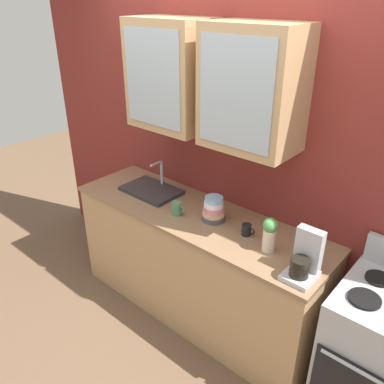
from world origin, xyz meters
name	(u,v)px	position (x,y,z in m)	size (l,w,h in m)	color
ground_plane	(196,309)	(0.00, 0.00, 0.00)	(10.00, 10.00, 0.00)	brown
back_wall_unit	(225,126)	(0.01, 0.31, 1.51)	(4.13, 0.48, 2.83)	maroon
counter	(196,264)	(0.00, 0.00, 0.46)	(2.07, 0.62, 0.92)	tan
stove_range	(378,360)	(1.39, 0.00, 0.47)	(0.56, 0.63, 1.10)	#ADAFB5
sink_faucet	(152,190)	(-0.51, 0.04, 0.94)	(0.46, 0.31, 0.24)	#2D2D30
bowl_stack	(214,210)	(0.15, 0.02, 1.00)	(0.17, 0.17, 0.18)	#4C4C54
vase	(269,233)	(0.64, -0.05, 1.04)	(0.09, 0.09, 0.23)	beige
cup_near_sink	(177,208)	(-0.10, -0.10, 0.97)	(0.11, 0.07, 0.10)	#4C7F59
cup_near_bowls	(247,230)	(0.44, 0.01, 0.96)	(0.10, 0.06, 0.08)	black
coffee_maker	(304,260)	(0.91, -0.13, 1.02)	(0.17, 0.20, 0.29)	#B7B7BC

